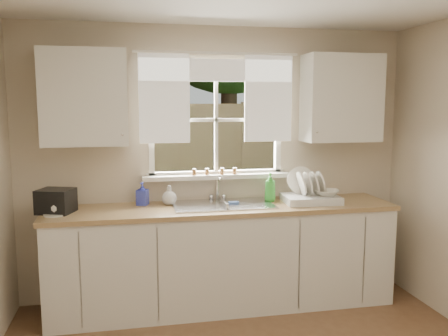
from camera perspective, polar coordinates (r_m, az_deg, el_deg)
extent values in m
cube|color=beige|center=(4.56, -0.88, -7.85)|extent=(3.60, 0.02, 1.15)
cube|color=beige|center=(4.42, -0.93, 14.55)|extent=(3.60, 0.02, 0.35)
cube|color=beige|center=(4.34, -16.76, 5.43)|extent=(1.20, 0.02, 1.00)
cube|color=beige|center=(4.76, 13.50, 5.72)|extent=(1.20, 0.02, 1.00)
cube|color=white|center=(4.46, -0.95, -0.64)|extent=(1.30, 0.06, 0.05)
cube|color=white|center=(4.43, -0.97, 12.27)|extent=(1.30, 0.06, 0.05)
cube|color=white|center=(4.34, -8.80, 5.67)|extent=(0.05, 0.06, 1.05)
cube|color=white|center=(4.56, 6.51, 5.81)|extent=(0.05, 0.06, 1.05)
cube|color=white|center=(4.41, -0.96, 5.79)|extent=(0.03, 0.04, 1.00)
cube|color=white|center=(4.41, -0.96, 5.79)|extent=(1.20, 0.04, 0.03)
cube|color=white|center=(4.40, -0.80, -1.01)|extent=(1.38, 0.14, 0.04)
cylinder|color=white|center=(4.36, -0.78, 13.67)|extent=(1.50, 0.02, 0.02)
cube|color=white|center=(4.28, -7.19, 8.35)|extent=(0.45, 0.02, 0.80)
cube|color=white|center=(4.46, 5.34, 8.35)|extent=(0.45, 0.02, 0.80)
cube|color=white|center=(4.35, -0.80, 11.69)|extent=(1.40, 0.02, 0.20)
cube|color=silver|center=(4.30, -0.08, -10.77)|extent=(3.00, 0.62, 0.87)
cube|color=#9B7A4D|center=(4.18, -0.08, -4.84)|extent=(3.04, 0.65, 0.04)
cube|color=silver|center=(4.16, -16.40, 8.11)|extent=(0.70, 0.33, 0.80)
cube|color=silver|center=(4.58, 13.94, 8.14)|extent=(0.70, 0.33, 0.80)
cube|color=beige|center=(4.68, 9.80, -1.23)|extent=(0.08, 0.01, 0.12)
cylinder|color=brown|center=(4.36, -2.05, -0.44)|extent=(0.04, 0.04, 0.06)
cylinder|color=brown|center=(4.34, -3.61, -0.49)|extent=(0.04, 0.04, 0.06)
cylinder|color=brown|center=(4.41, 1.29, -0.35)|extent=(0.04, 0.04, 0.06)
cylinder|color=brown|center=(4.38, -0.24, -0.39)|extent=(0.04, 0.04, 0.06)
cube|color=#335421|center=(9.53, -6.42, -3.31)|extent=(20.00, 10.00, 0.02)
cube|color=olive|center=(7.42, -5.15, 0.75)|extent=(8.00, 0.10, 1.80)
cube|color=maroon|center=(10.85, -13.56, 3.84)|extent=(3.00, 3.00, 2.20)
cube|color=black|center=(10.84, -13.78, 10.44)|extent=(3.20, 3.20, 0.30)
cylinder|color=#423021|center=(10.55, 0.60, 6.66)|extent=(0.36, 0.36, 3.20)
sphere|color=#214716|center=(10.78, 0.62, 19.53)|extent=(4.00, 4.00, 4.00)
cube|color=#B7B7BC|center=(4.22, -0.16, -5.55)|extent=(0.84, 0.46, 0.18)
cube|color=#B7B7BC|center=(4.20, -0.16, -4.42)|extent=(0.88, 0.50, 0.01)
cube|color=#B7B7BC|center=(4.21, -0.16, -4.76)|extent=(0.02, 0.41, 0.14)
cylinder|color=silver|center=(4.42, -0.80, -2.42)|extent=(0.03, 0.03, 0.22)
cylinder|color=silver|center=(4.33, -0.61, -1.17)|extent=(0.02, 0.18, 0.02)
sphere|color=silver|center=(4.43, -1.56, -3.47)|extent=(0.05, 0.05, 0.05)
sphere|color=silver|center=(4.45, -0.04, -3.41)|extent=(0.05, 0.05, 0.05)
cube|color=silver|center=(4.38, 10.39, -3.67)|extent=(0.51, 0.40, 0.07)
cylinder|color=white|center=(4.45, 9.26, -1.47)|extent=(0.26, 0.09, 0.25)
cylinder|color=white|center=(4.33, 9.30, -1.86)|extent=(0.08, 0.22, 0.22)
cylinder|color=white|center=(4.35, 10.06, -1.84)|extent=(0.08, 0.22, 0.22)
cylinder|color=white|center=(4.37, 10.81, -1.82)|extent=(0.08, 0.22, 0.22)
cylinder|color=white|center=(4.39, 11.55, -1.79)|extent=(0.08, 0.22, 0.22)
imported|color=silver|center=(4.38, 12.27, -2.93)|extent=(0.28, 0.28, 0.05)
imported|color=green|center=(4.36, 5.57, -2.28)|extent=(0.11, 0.11, 0.27)
imported|color=#2F3BB1|center=(4.25, -9.79, -3.05)|extent=(0.12, 0.12, 0.20)
imported|color=beige|center=(4.24, -6.60, -3.27)|extent=(0.17, 0.17, 0.17)
cylinder|color=silver|center=(4.06, -19.69, -5.30)|extent=(0.18, 0.18, 0.01)
imported|color=silver|center=(4.07, -19.43, -4.68)|extent=(0.12, 0.12, 0.09)
cube|color=black|center=(4.13, -19.56, -3.76)|extent=(0.33, 0.31, 0.20)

